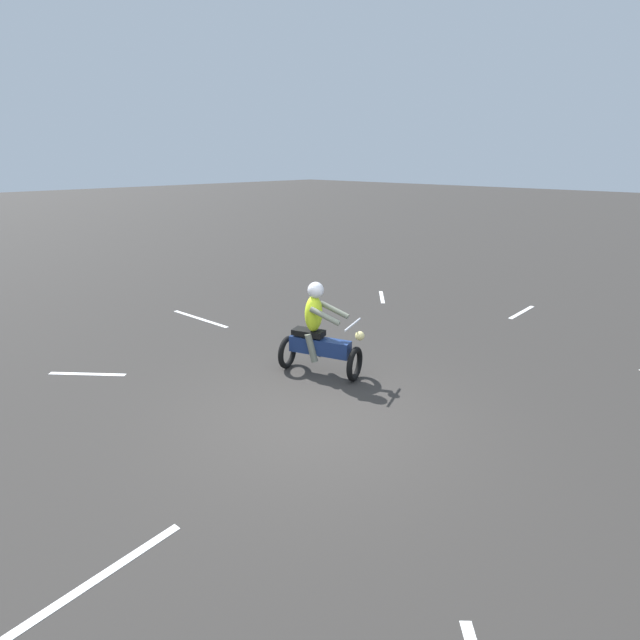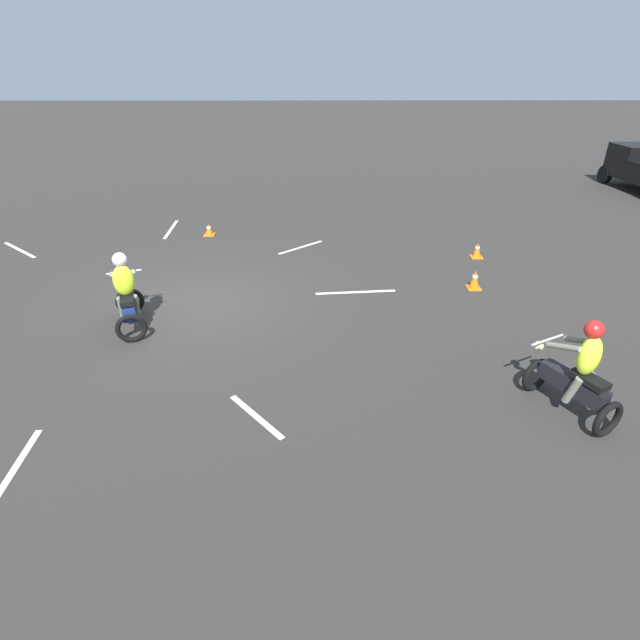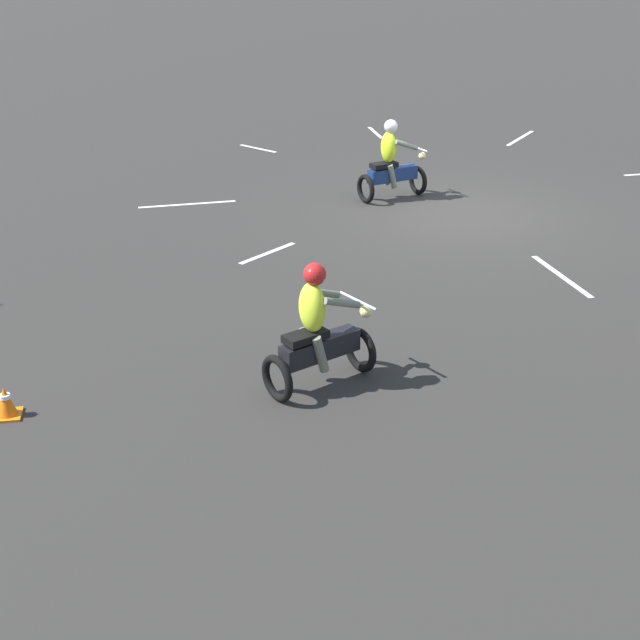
# 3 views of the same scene
# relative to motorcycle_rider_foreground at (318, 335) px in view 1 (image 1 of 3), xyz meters

# --- Properties ---
(ground_plane) EXTENTS (120.00, 120.00, 0.00)m
(ground_plane) POSITION_rel_motorcycle_rider_foreground_xyz_m (-1.15, 1.20, -0.73)
(ground_plane) COLOR #2D2B28
(motorcycle_rider_foreground) EXTENTS (1.55, 1.05, 1.66)m
(motorcycle_rider_foreground) POSITION_rel_motorcycle_rider_foreground_xyz_m (0.00, 0.00, 0.00)
(motorcycle_rider_foreground) COLOR black
(motorcycle_rider_foreground) RESTS_ON ground
(lane_stripe_e) EXTENTS (1.99, 0.24, 0.01)m
(lane_stripe_e) POSITION_rel_motorcycle_rider_foreground_xyz_m (4.21, -0.31, -0.72)
(lane_stripe_e) COLOR silver
(lane_stripe_e) RESTS_ON ground
(lane_stripe_ne) EXTENTS (1.11, 0.97, 0.01)m
(lane_stripe_ne) POSITION_rel_motorcycle_rider_foreground_xyz_m (2.92, 2.87, -0.72)
(lane_stripe_ne) COLOR silver
(lane_stripe_ne) RESTS_ON ground
(lane_stripe_n) EXTENTS (0.27, 1.92, 0.01)m
(lane_stripe_n) POSITION_rel_motorcycle_rider_foreground_xyz_m (-1.73, 4.76, -0.72)
(lane_stripe_n) COLOR silver
(lane_stripe_n) RESTS_ON ground
(lane_stripe_s) EXTENTS (0.14, 1.43, 0.01)m
(lane_stripe_s) POSITION_rel_motorcycle_rider_foreground_xyz_m (-1.09, -6.14, -0.72)
(lane_stripe_s) COLOR silver
(lane_stripe_s) RESTS_ON ground
(lane_stripe_se) EXTENTS (0.87, 1.01, 0.01)m
(lane_stripe_se) POSITION_rel_motorcycle_rider_foreground_xyz_m (2.27, -4.87, -0.72)
(lane_stripe_se) COLOR silver
(lane_stripe_se) RESTS_ON ground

